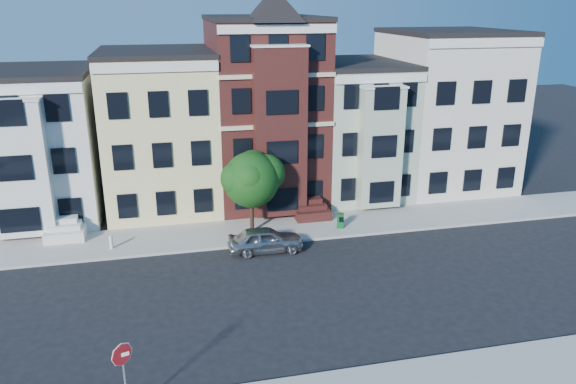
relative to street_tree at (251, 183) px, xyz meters
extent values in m
plane|color=black|center=(2.08, -7.89, -3.15)|extent=(120.00, 120.00, 0.00)
cube|color=#9E9B93|center=(2.08, 0.11, -3.07)|extent=(60.00, 4.00, 0.15)
cube|color=silver|center=(-12.92, 6.61, 1.35)|extent=(8.00, 9.00, 9.00)
cube|color=beige|center=(-4.92, 6.61, 1.85)|extent=(7.00, 9.00, 10.00)
cube|color=#3B1714|center=(2.08, 6.61, 2.85)|extent=(7.00, 9.00, 12.00)
cube|color=#A1B198|center=(8.58, 6.61, 1.35)|extent=(6.00, 9.00, 9.00)
cube|color=silver|center=(15.58, 6.61, 2.35)|extent=(8.00, 9.00, 11.00)
imported|color=#94969C|center=(0.29, -2.70, -2.44)|extent=(4.18, 1.78, 1.41)
cube|color=#0B551E|center=(5.29, -0.65, -2.54)|extent=(0.50, 0.47, 0.90)
cylinder|color=beige|center=(-8.02, -0.71, -2.69)|extent=(0.24, 0.24, 0.61)
camera|label=1|loc=(-4.92, -30.64, 9.95)|focal=35.00mm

